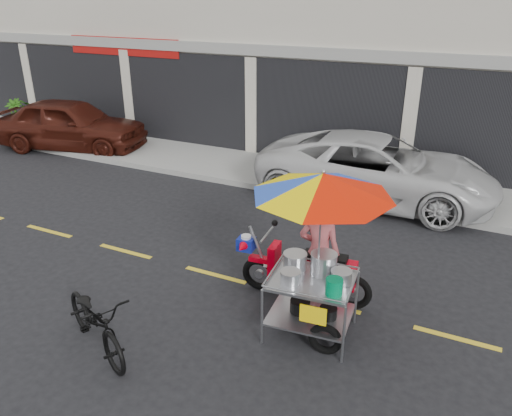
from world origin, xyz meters
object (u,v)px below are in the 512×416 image
at_px(maroon_sedan, 71,124).
at_px(near_bicycle, 96,321).
at_px(white_pickup, 376,169).
at_px(food_vendor_rig, 318,226).

xyz_separation_m(maroon_sedan, near_bicycle, (7.45, -7.11, -0.33)).
distance_m(white_pickup, near_bicycle, 7.43).
xyz_separation_m(maroon_sedan, food_vendor_rig, (9.89, -5.15, 0.77)).
relative_size(maroon_sedan, near_bicycle, 2.61).
bearing_deg(white_pickup, maroon_sedan, 88.12).
bearing_deg(food_vendor_rig, maroon_sedan, 147.24).
distance_m(maroon_sedan, food_vendor_rig, 11.18).
xyz_separation_m(maroon_sedan, white_pickup, (9.56, 0.00, -0.03)).
distance_m(white_pickup, food_vendor_rig, 5.22).
xyz_separation_m(white_pickup, near_bicycle, (-2.11, -7.11, -0.30)).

